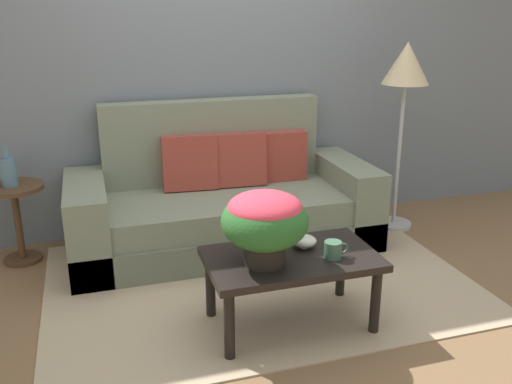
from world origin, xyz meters
TOP-DOWN VIEW (x-y plane):
  - ground_plane at (0.00, 0.00)m, footprint 14.00×14.00m
  - wall_back at (0.00, 1.24)m, footprint 6.40×0.12m
  - area_rug at (0.00, 0.10)m, footprint 2.70×1.90m
  - couch at (-0.07, 0.76)m, footprint 2.21×0.90m
  - coffee_table at (0.02, -0.45)m, footprint 0.94×0.55m
  - side_table at (-1.51, 0.90)m, footprint 0.41×0.41m
  - floor_lamp at (1.36, 0.71)m, footprint 0.36×0.36m
  - potted_plant at (-0.15, -0.50)m, footprint 0.46×0.46m
  - coffee_mug at (0.22, -0.54)m, footprint 0.14×0.09m
  - snack_bowl at (0.12, -0.37)m, footprint 0.14×0.14m
  - table_vase at (-1.52, 0.89)m, footprint 0.10×0.10m

SIDE VIEW (x-z plane):
  - ground_plane at x=0.00m, z-range 0.00..0.00m
  - area_rug at x=0.00m, z-range 0.00..0.01m
  - couch at x=-0.07m, z-range -0.21..0.84m
  - coffee_table at x=0.02m, z-range 0.15..0.59m
  - side_table at x=-1.51m, z-range 0.11..0.67m
  - snack_bowl at x=0.12m, z-range 0.43..0.50m
  - coffee_mug at x=0.22m, z-range 0.43..0.52m
  - table_vase at x=-1.52m, z-range 0.54..0.80m
  - potted_plant at x=-0.15m, z-range 0.48..0.87m
  - floor_lamp at x=1.36m, z-range 0.49..1.97m
  - wall_back at x=0.00m, z-range 0.00..2.95m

